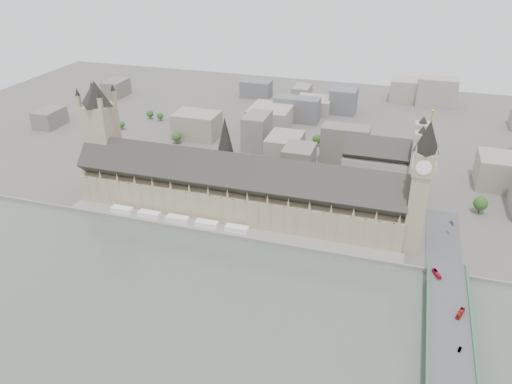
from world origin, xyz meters
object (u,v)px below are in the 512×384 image
(elizabeth_tower, at_px, (421,179))
(victoria_tower, at_px, (102,133))
(palace_of_westminster, at_px, (236,190))
(red_bus_south, at_px, (460,313))
(car_approach, at_px, (452,223))
(red_bus_north, at_px, (437,274))
(westminster_abbey, at_px, (385,167))
(westminster_bridge, at_px, (449,344))
(car_silver, at_px, (460,349))

(elizabeth_tower, height_order, victoria_tower, elizabeth_tower)
(palace_of_westminster, height_order, red_bus_south, palace_of_westminster)
(victoria_tower, height_order, car_approach, victoria_tower)
(victoria_tower, xyz_separation_m, red_bus_north, (277.04, -58.00, -43.61))
(victoria_tower, xyz_separation_m, red_bus_south, (289.73, -93.25, -43.56))
(elizabeth_tower, bearing_deg, westminster_abbey, 107.29)
(westminster_abbey, bearing_deg, westminster_bridge, -74.36)
(victoria_tower, distance_m, westminster_bridge, 309.91)
(palace_of_westminster, height_order, car_approach, palace_of_westminster)
(elizabeth_tower, height_order, red_bus_north, elizabeth_tower)
(elizabeth_tower, relative_size, red_bus_south, 10.76)
(elizabeth_tower, bearing_deg, car_silver, -74.81)
(westminster_bridge, relative_size, red_bus_north, 33.57)
(westminster_abbey, bearing_deg, victoria_tower, -163.50)
(red_bus_south, distance_m, car_silver, 28.91)
(westminster_bridge, height_order, red_bus_south, red_bus_south)
(westminster_bridge, relative_size, westminster_abbey, 4.78)
(elizabeth_tower, xyz_separation_m, car_silver, (28.26, -104.11, -47.18))
(westminster_bridge, xyz_separation_m, car_approach, (4.99, 125.69, 5.91))
(car_approach, bearing_deg, car_silver, -109.36)
(car_silver, bearing_deg, victoria_tower, 172.53)
(victoria_tower, relative_size, car_silver, 25.21)
(westminster_abbey, distance_m, red_bus_north, 135.12)
(palace_of_westminster, relative_size, red_bus_north, 27.37)
(elizabeth_tower, distance_m, westminster_bridge, 111.81)
(red_bus_south, bearing_deg, elizabeth_tower, 131.92)
(red_bus_north, bearing_deg, palace_of_westminster, 139.33)
(westminster_bridge, distance_m, car_approach, 125.93)
(palace_of_westminster, distance_m, victoria_tower, 126.41)
(westminster_bridge, bearing_deg, red_bus_north, 97.15)
(red_bus_north, distance_m, red_bus_south, 37.46)
(palace_of_westminster, bearing_deg, westminster_abbey, 34.17)
(westminster_abbey, height_order, car_silver, westminster_abbey)
(red_bus_north, bearing_deg, red_bus_south, -92.43)
(red_bus_north, distance_m, car_silver, 65.09)
(palace_of_westminster, bearing_deg, elizabeth_tower, -4.85)
(palace_of_westminster, bearing_deg, red_bus_north, -18.44)
(elizabeth_tower, height_order, red_bus_south, elizabeth_tower)
(red_bus_south, bearing_deg, westminster_bridge, -85.42)
(palace_of_westminster, height_order, elizabeth_tower, elizabeth_tower)
(car_silver, bearing_deg, elizabeth_tower, 120.68)
(car_silver, bearing_deg, westminster_abbey, 121.64)
(palace_of_westminster, distance_m, red_bus_north, 163.81)
(victoria_tower, relative_size, red_bus_south, 10.01)
(red_bus_south, xyz_separation_m, car_approach, (-0.74, 105.44, -0.61))
(westminster_abbey, bearing_deg, car_approach, -45.38)
(palace_of_westminster, distance_m, red_bus_south, 189.25)
(westminster_bridge, xyz_separation_m, red_bus_south, (5.73, 20.25, 6.52))
(westminster_bridge, relative_size, car_silver, 81.94)
(car_approach, bearing_deg, red_bus_south, -108.65)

